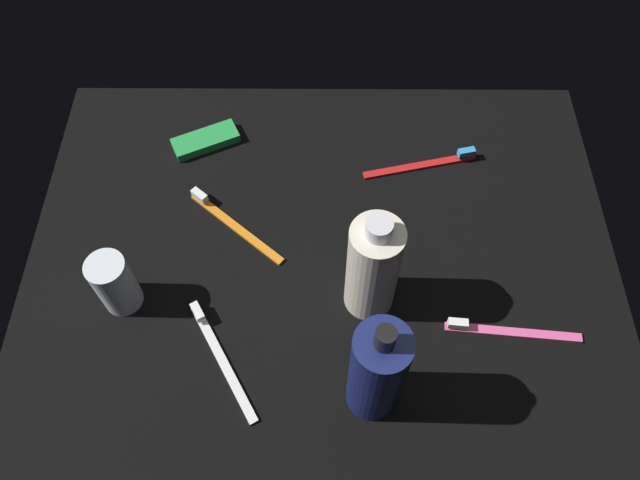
{
  "coord_description": "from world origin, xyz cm",
  "views": [
    {
      "loc": [
        0.26,
        -43.97,
        75.8
      ],
      "look_at": [
        0.0,
        0.0,
        3.0
      ],
      "focal_mm": 34.24,
      "sensor_mm": 36.0,
      "label": 1
    }
  ],
  "objects_px": {
    "toothbrush_orange": "(229,222)",
    "snack_bar_green": "(204,140)",
    "bodywash_bottle": "(371,268)",
    "toothbrush_white": "(217,354)",
    "deodorant_stick": "(113,283)",
    "toothbrush_red": "(425,163)",
    "toothbrush_pink": "(503,330)",
    "lotion_bottle": "(375,372)"
  },
  "relations": [
    {
      "from": "toothbrush_orange",
      "to": "snack_bar_green",
      "type": "height_order",
      "value": "toothbrush_orange"
    },
    {
      "from": "bodywash_bottle",
      "to": "toothbrush_orange",
      "type": "relative_size",
      "value": 1.31
    },
    {
      "from": "toothbrush_white",
      "to": "snack_bar_green",
      "type": "height_order",
      "value": "toothbrush_white"
    },
    {
      "from": "snack_bar_green",
      "to": "toothbrush_orange",
      "type": "bearing_deg",
      "value": -96.31
    },
    {
      "from": "bodywash_bottle",
      "to": "snack_bar_green",
      "type": "distance_m",
      "value": 0.38
    },
    {
      "from": "deodorant_stick",
      "to": "toothbrush_red",
      "type": "xyz_separation_m",
      "value": [
        0.43,
        0.23,
        -0.04
      ]
    },
    {
      "from": "toothbrush_red",
      "to": "snack_bar_green",
      "type": "distance_m",
      "value": 0.35
    },
    {
      "from": "toothbrush_red",
      "to": "snack_bar_green",
      "type": "relative_size",
      "value": 1.71
    },
    {
      "from": "toothbrush_pink",
      "to": "snack_bar_green",
      "type": "height_order",
      "value": "toothbrush_pink"
    },
    {
      "from": "toothbrush_red",
      "to": "toothbrush_orange",
      "type": "height_order",
      "value": "same"
    },
    {
      "from": "lotion_bottle",
      "to": "bodywash_bottle",
      "type": "bearing_deg",
      "value": 89.79
    },
    {
      "from": "toothbrush_pink",
      "to": "toothbrush_white",
      "type": "relative_size",
      "value": 1.12
    },
    {
      "from": "lotion_bottle",
      "to": "snack_bar_green",
      "type": "height_order",
      "value": "lotion_bottle"
    },
    {
      "from": "deodorant_stick",
      "to": "toothbrush_orange",
      "type": "height_order",
      "value": "deodorant_stick"
    },
    {
      "from": "snack_bar_green",
      "to": "bodywash_bottle",
      "type": "bearing_deg",
      "value": -72.65
    },
    {
      "from": "lotion_bottle",
      "to": "toothbrush_orange",
      "type": "relative_size",
      "value": 1.41
    },
    {
      "from": "deodorant_stick",
      "to": "lotion_bottle",
      "type": "bearing_deg",
      "value": -21.53
    },
    {
      "from": "bodywash_bottle",
      "to": "toothbrush_red",
      "type": "xyz_separation_m",
      "value": [
        0.1,
        0.23,
        -0.08
      ]
    },
    {
      "from": "lotion_bottle",
      "to": "toothbrush_white",
      "type": "relative_size",
      "value": 1.26
    },
    {
      "from": "toothbrush_red",
      "to": "toothbrush_orange",
      "type": "relative_size",
      "value": 1.23
    },
    {
      "from": "deodorant_stick",
      "to": "snack_bar_green",
      "type": "xyz_separation_m",
      "value": [
        0.08,
        0.28,
        -0.04
      ]
    },
    {
      "from": "lotion_bottle",
      "to": "toothbrush_red",
      "type": "height_order",
      "value": "lotion_bottle"
    },
    {
      "from": "toothbrush_orange",
      "to": "snack_bar_green",
      "type": "bearing_deg",
      "value": 108.82
    },
    {
      "from": "deodorant_stick",
      "to": "toothbrush_white",
      "type": "bearing_deg",
      "value": -30.15
    },
    {
      "from": "lotion_bottle",
      "to": "toothbrush_orange",
      "type": "bearing_deg",
      "value": 127.75
    },
    {
      "from": "toothbrush_orange",
      "to": "bodywash_bottle",
      "type": "bearing_deg",
      "value": -31.15
    },
    {
      "from": "toothbrush_pink",
      "to": "toothbrush_white",
      "type": "xyz_separation_m",
      "value": [
        -0.38,
        -0.03,
        0.0
      ]
    },
    {
      "from": "lotion_bottle",
      "to": "toothbrush_red",
      "type": "xyz_separation_m",
      "value": [
        0.1,
        0.37,
        -0.08
      ]
    },
    {
      "from": "bodywash_bottle",
      "to": "toothbrush_white",
      "type": "distance_m",
      "value": 0.23
    },
    {
      "from": "toothbrush_red",
      "to": "deodorant_stick",
      "type": "bearing_deg",
      "value": -151.56
    },
    {
      "from": "toothbrush_orange",
      "to": "toothbrush_white",
      "type": "distance_m",
      "value": 0.2
    },
    {
      "from": "toothbrush_pink",
      "to": "lotion_bottle",
      "type": "bearing_deg",
      "value": -154.32
    },
    {
      "from": "toothbrush_red",
      "to": "toothbrush_orange",
      "type": "distance_m",
      "value": 0.32
    },
    {
      "from": "toothbrush_red",
      "to": "toothbrush_pink",
      "type": "height_order",
      "value": "same"
    },
    {
      "from": "lotion_bottle",
      "to": "deodorant_stick",
      "type": "relative_size",
      "value": 2.12
    },
    {
      "from": "snack_bar_green",
      "to": "deodorant_stick",
      "type": "bearing_deg",
      "value": -131.91
    },
    {
      "from": "toothbrush_red",
      "to": "toothbrush_white",
      "type": "bearing_deg",
      "value": -133.22
    },
    {
      "from": "toothbrush_white",
      "to": "toothbrush_orange",
      "type": "bearing_deg",
      "value": 90.41
    },
    {
      "from": "deodorant_stick",
      "to": "snack_bar_green",
      "type": "height_order",
      "value": "deodorant_stick"
    },
    {
      "from": "bodywash_bottle",
      "to": "snack_bar_green",
      "type": "bearing_deg",
      "value": 132.48
    },
    {
      "from": "lotion_bottle",
      "to": "bodywash_bottle",
      "type": "height_order",
      "value": "lotion_bottle"
    },
    {
      "from": "bodywash_bottle",
      "to": "toothbrush_red",
      "type": "relative_size",
      "value": 1.07
    }
  ]
}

